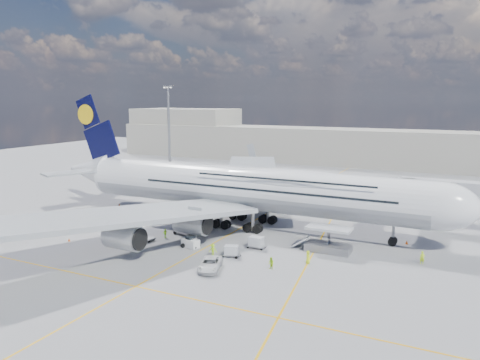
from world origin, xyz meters
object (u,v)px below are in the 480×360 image
at_px(dolly_row_c, 184,232).
at_px(dolly_nose_far, 231,251).
at_px(dolly_row_b, 144,238).
at_px(baggage_tug, 191,243).
at_px(crew_nose, 422,258).
at_px(service_van, 210,264).
at_px(cone_wing_right_inner, 146,232).
at_px(crew_tug, 213,250).
at_px(cone_wing_left_outer, 219,189).
at_px(dolly_nose_near, 256,242).
at_px(cone_tail, 119,205).
at_px(airliner, 246,188).
at_px(cone_wing_right_outer, 69,240).
at_px(catering_truck_outer, 240,185).
at_px(jet_bridge, 435,191).
at_px(crew_loader, 271,263).
at_px(cargo_loader, 327,243).
at_px(dolly_back, 106,214).
at_px(crew_wing, 165,233).
at_px(catering_truck_inner, 205,195).
at_px(cone_nose, 407,242).
at_px(light_mast, 169,131).
at_px(cone_wing_left_inner, 233,203).
at_px(dolly_row_a, 133,238).
at_px(crew_van, 308,257).

distance_m(dolly_row_c, dolly_nose_far, 13.71).
height_order(dolly_row_b, baggage_tug, baggage_tug).
distance_m(dolly_row_c, crew_nose, 36.68).
xyz_separation_m(service_van, cone_wing_right_inner, (-17.75, 9.55, -0.52)).
distance_m(dolly_row_c, crew_tug, 12.23).
distance_m(crew_tug, cone_wing_left_outer, 48.54).
xyz_separation_m(dolly_nose_near, cone_tail, (-36.70, 12.33, -0.65)).
relative_size(airliner, cone_wing_right_outer, 162.10).
bearing_deg(catering_truck_outer, jet_bridge, -2.33).
xyz_separation_m(baggage_tug, cone_tail, (-27.75, 16.46, -0.48)).
bearing_deg(crew_loader, cargo_loader, 92.58).
height_order(jet_bridge, dolly_back, jet_bridge).
relative_size(crew_nose, crew_loader, 1.08).
relative_size(dolly_nose_near, crew_wing, 1.89).
relative_size(dolly_row_b, catering_truck_outer, 0.50).
height_order(catering_truck_inner, crew_loader, catering_truck_inner).
relative_size(jet_bridge, catering_truck_outer, 2.60).
bearing_deg(crew_wing, cone_wing_left_outer, 34.59).
xyz_separation_m(dolly_row_b, dolly_nose_far, (15.95, -0.86, 0.50)).
xyz_separation_m(dolly_row_b, crew_loader, (22.91, -2.97, 0.44)).
bearing_deg(cone_nose, cone_wing_right_inner, -161.25).
relative_size(catering_truck_inner, cone_nose, 12.82).
relative_size(dolly_nose_far, service_van, 0.51).
bearing_deg(airliner, jet_bridge, 20.31).
xyz_separation_m(light_mast, dolly_row_b, (29.38, -49.65, -12.83)).
xyz_separation_m(dolly_nose_far, cone_wing_right_outer, (-26.19, -4.81, -0.64)).
bearing_deg(cone_wing_right_inner, cone_nose, 18.75).
distance_m(cargo_loader, dolly_row_b, 28.46).
height_order(crew_loader, cone_wing_left_inner, crew_loader).
distance_m(dolly_back, crew_wing, 17.44).
bearing_deg(crew_nose, catering_truck_inner, 138.45).
bearing_deg(dolly_row_a, dolly_row_c, 53.53).
distance_m(jet_bridge, crew_loader, 34.04).
xyz_separation_m(crew_van, cone_tail, (-45.69, 15.20, -0.60)).
bearing_deg(jet_bridge, dolly_nose_far, -132.78).
relative_size(dolly_row_b, crew_van, 1.99).
xyz_separation_m(dolly_row_c, cone_wing_right_outer, (-14.08, -11.22, -0.15)).
relative_size(catering_truck_outer, cone_wing_right_outer, 14.79).
relative_size(dolly_nose_far, catering_truck_inner, 0.38).
bearing_deg(crew_tug, cone_wing_left_outer, 99.98).
relative_size(dolly_nose_far, crew_van, 1.59).
xyz_separation_m(service_van, crew_van, (10.68, 7.99, 0.12)).
distance_m(airliner, crew_nose, 30.91).
xyz_separation_m(crew_loader, cone_wing_left_outer, (-31.92, 44.05, -0.51)).
xyz_separation_m(dolly_back, cone_wing_right_inner, (12.59, -4.45, -0.73)).
distance_m(baggage_tug, cone_nose, 33.14).
bearing_deg(baggage_tug, service_van, -25.94).
bearing_deg(dolly_row_b, dolly_row_c, 64.40).
relative_size(cargo_loader, catering_truck_inner, 1.12).
xyz_separation_m(jet_bridge, cone_wing_left_outer, (-49.43, 15.49, -6.54)).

